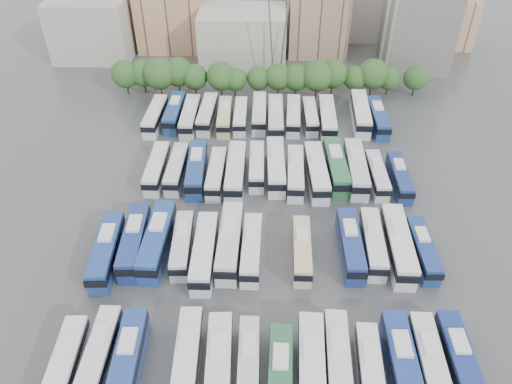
{
  "coord_description": "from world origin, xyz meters",
  "views": [
    {
      "loc": [
        -0.08,
        -54.59,
        50.12
      ],
      "look_at": [
        -1.53,
        4.78,
        3.0
      ],
      "focal_mm": 35.0,
      "sensor_mm": 36.0,
      "label": 1
    }
  ],
  "objects_px": {
    "bus_r2_s1": "(157,168)",
    "bus_r2_s10": "(336,166)",
    "bus_r3_s1": "(175,112)",
    "bus_r1_s6": "(251,249)",
    "bus_r0_s13": "(460,362)",
    "bus_r1_s2": "(157,240)",
    "bus_r1_s5": "(230,242)",
    "bus_r3_s9": "(310,116)",
    "bus_r1_s4": "(204,252)",
    "bus_r3_s6": "(259,113)",
    "bus_r3_s8": "(293,115)",
    "bus_r3_s10": "(327,118)",
    "bus_r0_s12": "(430,365)",
    "bus_r1_s12": "(398,245)",
    "bus_r1_s0": "(107,251)",
    "bus_r0_s4": "(187,358)",
    "bus_r2_s13": "(400,177)",
    "bus_r2_s6": "(257,166)",
    "bus_r3_s0": "(155,116)",
    "bus_r0_s10": "(370,373)",
    "bus_r0_s6": "(249,363)",
    "bus_r3_s4": "(225,116)",
    "bus_r2_s4": "(216,173)",
    "bus_r2_s11": "(356,168)",
    "bus_r1_s10": "(350,244)",
    "bus_r0_s7": "(280,378)",
    "bus_r2_s8": "(295,172)",
    "bus_r1_s11": "(373,243)",
    "bus_r0_s9": "(338,361)",
    "bus_r0_s11": "(402,366)",
    "bus_r0_s0": "(65,368)",
    "bus_r2_s7": "(276,166)",
    "bus_r0_s8": "(311,370)",
    "bus_r0_s2": "(127,363)",
    "bus_r2_s12": "(377,175)",
    "bus_r3_s12": "(361,113)",
    "apartment_tower": "(422,10)",
    "bus_r3_s13": "(378,118)",
    "bus_r2_s2": "(177,168)",
    "bus_r2_s3": "(197,169)",
    "bus_r0_s1": "(99,355)",
    "bus_r3_s3": "(207,114)",
    "bus_r1_s8": "(302,250)",
    "bus_r3_s5": "(241,116)"
  },
  "relations": [
    {
      "from": "bus_r1_s12",
      "to": "bus_r2_s10",
      "type": "bearing_deg",
      "value": 111.28
    },
    {
      "from": "bus_r0_s10",
      "to": "bus_r2_s7",
      "type": "bearing_deg",
      "value": 107.49
    },
    {
      "from": "bus_r0_s9",
      "to": "bus_r3_s1",
      "type": "distance_m",
      "value": 60.17
    },
    {
      "from": "bus_r0_s9",
      "to": "bus_r2_s13",
      "type": "relative_size",
      "value": 1.07
    },
    {
      "from": "bus_r1_s5",
      "to": "bus_r3_s9",
      "type": "bearing_deg",
      "value": 70.91
    },
    {
      "from": "bus_r2_s1",
      "to": "bus_r2_s6",
      "type": "relative_size",
      "value": 1.05
    },
    {
      "from": "bus_r2_s2",
      "to": "bus_r3_s0",
      "type": "relative_size",
      "value": 0.96
    },
    {
      "from": "bus_r1_s11",
      "to": "bus_r0_s9",
      "type": "bearing_deg",
      "value": -108.01
    },
    {
      "from": "bus_r0_s6",
      "to": "bus_r1_s5",
      "type": "relative_size",
      "value": 0.8
    },
    {
      "from": "bus_r3_s6",
      "to": "bus_r3_s8",
      "type": "bearing_deg",
      "value": -6.01
    },
    {
      "from": "bus_r1_s2",
      "to": "bus_r2_s3",
      "type": "xyz_separation_m",
      "value": [
        3.43,
        17.11,
        -0.09
      ]
    },
    {
      "from": "bus_r0_s11",
      "to": "bus_r3_s9",
      "type": "distance_m",
      "value": 54.56
    },
    {
      "from": "bus_r0_s4",
      "to": "bus_r2_s11",
      "type": "xyz_separation_m",
      "value": [
        23.19,
        35.98,
        0.23
      ]
    },
    {
      "from": "bus_r1_s10",
      "to": "bus_r0_s7",
      "type": "bearing_deg",
      "value": -116.51
    },
    {
      "from": "bus_r1_s10",
      "to": "bus_r2_s13",
      "type": "height_order",
      "value": "bus_r1_s10"
    },
    {
      "from": "bus_r2_s11",
      "to": "bus_r2_s8",
      "type": "bearing_deg",
      "value": -172.36
    },
    {
      "from": "bus_r0_s10",
      "to": "bus_r2_s1",
      "type": "distance_m",
      "value": 47.28
    },
    {
      "from": "bus_r1_s2",
      "to": "bus_r3_s8",
      "type": "relative_size",
      "value": 1.13
    },
    {
      "from": "bus_r0_s8",
      "to": "bus_r2_s1",
      "type": "height_order",
      "value": "bus_r0_s8"
    },
    {
      "from": "bus_r3_s0",
      "to": "bus_r0_s10",
      "type": "bearing_deg",
      "value": -56.19
    },
    {
      "from": "bus_r0_s13",
      "to": "bus_r2_s10",
      "type": "height_order",
      "value": "bus_r2_s10"
    },
    {
      "from": "bus_r1_s6",
      "to": "bus_r3_s9",
      "type": "xyz_separation_m",
      "value": [
        10.25,
        36.59,
        -0.1
      ]
    },
    {
      "from": "bus_r2_s12",
      "to": "bus_r3_s12",
      "type": "height_order",
      "value": "bus_r3_s12"
    },
    {
      "from": "bus_r2_s3",
      "to": "bus_r3_s12",
      "type": "xyz_separation_m",
      "value": [
        29.64,
        19.05,
        0.11
      ]
    },
    {
      "from": "bus_r2_s1",
      "to": "bus_r3_s6",
      "type": "bearing_deg",
      "value": 48.76
    },
    {
      "from": "bus_r0_s1",
      "to": "bus_r3_s3",
      "type": "relative_size",
      "value": 0.94
    },
    {
      "from": "bus_r1_s0",
      "to": "bus_r2_s10",
      "type": "distance_m",
      "value": 38.79
    },
    {
      "from": "bus_r0_s4",
      "to": "bus_r3_s10",
      "type": "bearing_deg",
      "value": 67.43
    },
    {
      "from": "bus_r1_s6",
      "to": "bus_r3_s3",
      "type": "distance_m",
      "value": 37.94
    },
    {
      "from": "bus_r1_s2",
      "to": "bus_r2_s6",
      "type": "distance_m",
      "value": 22.83
    },
    {
      "from": "bus_r1_s4",
      "to": "bus_r3_s6",
      "type": "relative_size",
      "value": 1.06
    },
    {
      "from": "bus_r2_s1",
      "to": "bus_r2_s10",
      "type": "xyz_separation_m",
      "value": [
        29.76,
        0.87,
        0.23
      ]
    },
    {
      "from": "bus_r2_s10",
      "to": "bus_r3_s1",
      "type": "distance_m",
      "value": 34.57
    },
    {
      "from": "apartment_tower",
      "to": "bus_r3_s13",
      "type": "xyz_separation_m",
      "value": [
        -12.7,
        -28.24,
        -11.1
      ]
    },
    {
      "from": "bus_r0_s0",
      "to": "bus_r1_s11",
      "type": "bearing_deg",
      "value": 26.95
    },
    {
      "from": "bus_r2_s7",
      "to": "bus_r3_s1",
      "type": "height_order",
      "value": "bus_r2_s7"
    },
    {
      "from": "bus_r0_s2",
      "to": "bus_r1_s0",
      "type": "height_order",
      "value": "bus_r1_s0"
    },
    {
      "from": "bus_r1_s8",
      "to": "bus_r3_s5",
      "type": "height_order",
      "value": "bus_r1_s8"
    },
    {
      "from": "bus_r2_s11",
      "to": "bus_r0_s11",
      "type": "bearing_deg",
      "value": -88.78
    },
    {
      "from": "bus_r0_s4",
      "to": "bus_r2_s13",
      "type": "bearing_deg",
      "value": 46.87
    },
    {
      "from": "bus_r1_s6",
      "to": "bus_r2_s10",
      "type": "bearing_deg",
      "value": 56.58
    },
    {
      "from": "bus_r0_s13",
      "to": "bus_r1_s2",
      "type": "height_order",
      "value": "bus_r1_s2"
    },
    {
      "from": "bus_r0_s12",
      "to": "bus_r1_s12",
      "type": "relative_size",
      "value": 0.89
    },
    {
      "from": "bus_r1_s5",
      "to": "bus_r2_s7",
      "type": "xyz_separation_m",
      "value": [
        6.46,
        18.2,
        -0.03
      ]
    },
    {
      "from": "bus_r1_s11",
      "to": "bus_r3_s4",
      "type": "relative_size",
      "value": 1.03
    },
    {
      "from": "bus_r0_s13",
      "to": "bus_r3_s10",
      "type": "distance_m",
      "value": 53.25
    },
    {
      "from": "bus_r3_s4",
      "to": "bus_r2_s4",
      "type": "bearing_deg",
      "value": -91.2
    },
    {
      "from": "bus_r3_s1",
      "to": "bus_r1_s6",
      "type": "bearing_deg",
      "value": -65.02
    },
    {
      "from": "bus_r0_s1",
      "to": "bus_r3_s12",
      "type": "bearing_deg",
      "value": 56.66
    },
    {
      "from": "bus_r1_s11",
      "to": "bus_r2_s8",
      "type": "distance_m",
      "value": 19.1
    }
  ]
}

